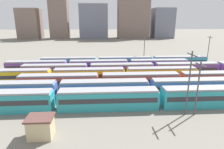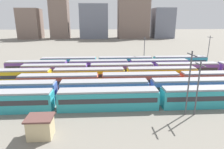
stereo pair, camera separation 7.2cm
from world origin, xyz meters
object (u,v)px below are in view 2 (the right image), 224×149
at_px(train_track_1, 193,87).
at_px(train_track_3, 89,75).
at_px(catenary_pole_0, 198,86).
at_px(signal_hut, 41,127).
at_px(train_track_0, 160,98).
at_px(catenary_pole_2, 189,81).
at_px(train_track_4, 154,69).
at_px(train_track_5, 99,66).
at_px(catenary_pole_1, 144,50).
at_px(train_track_6, 125,62).
at_px(catenary_pole_3, 209,49).

xyz_separation_m(train_track_1, train_track_3, (-22.63, 10.40, -0.00)).
relative_size(catenary_pole_0, signal_hut, 2.60).
height_order(train_track_0, catenary_pole_2, catenary_pole_2).
bearing_deg(train_track_4, catenary_pole_0, -88.72).
xyz_separation_m(train_track_0, train_track_5, (-11.41, 26.00, -0.00)).
distance_m(train_track_3, catenary_pole_0, 26.92).
height_order(train_track_4, catenary_pole_1, catenary_pole_1).
bearing_deg(train_track_1, catenary_pole_1, 98.50).
distance_m(train_track_4, train_track_5, 16.90).
distance_m(train_track_5, catenary_pole_2, 32.99).
height_order(train_track_1, signal_hut, train_track_1).
height_order(train_track_6, signal_hut, train_track_6).
height_order(train_track_0, catenary_pole_1, catenary_pole_1).
relative_size(train_track_3, catenary_pole_2, 5.08).
bearing_deg(train_track_6, catenary_pole_0, -77.40).
distance_m(train_track_1, catenary_pole_1, 29.49).
bearing_deg(signal_hut, train_track_4, 50.76).
bearing_deg(signal_hut, train_track_1, 25.78).
bearing_deg(train_track_1, catenary_pole_3, 56.83).
height_order(train_track_0, train_track_1, same).
bearing_deg(catenary_pole_2, signal_hut, -167.00).
xyz_separation_m(train_track_3, train_track_6, (11.29, 15.60, 0.00)).
bearing_deg(train_track_4, train_track_3, -164.25).
relative_size(train_track_5, catenary_pole_3, 5.37).
height_order(train_track_6, catenary_pole_0, catenary_pole_0).
bearing_deg(train_track_4, signal_hut, -129.24).
height_order(train_track_0, signal_hut, train_track_0).
bearing_deg(catenary_pole_1, train_track_6, -157.31).
distance_m(train_track_6, catenary_pole_2, 35.04).
bearing_deg(train_track_1, train_track_0, -149.60).
bearing_deg(catenary_pole_2, train_track_4, 87.60).
xyz_separation_m(train_track_3, catenary_pole_0, (18.98, -18.81, 3.31)).
xyz_separation_m(train_track_1, train_track_6, (-11.34, 26.00, -0.00)).
bearing_deg(train_track_5, signal_hut, -102.62).
distance_m(train_track_0, train_track_3, 20.81).
bearing_deg(train_track_4, catenary_pole_2, -92.40).
bearing_deg(train_track_5, train_track_4, -17.92).
bearing_deg(train_track_4, train_track_5, 162.08).
bearing_deg(catenary_pole_1, catenary_pole_2, -91.33).
relative_size(train_track_6, catenary_pole_0, 5.96).
xyz_separation_m(train_track_1, train_track_4, (-4.19, 15.60, 0.00)).
height_order(train_track_6, catenary_pole_1, catenary_pole_1).
bearing_deg(catenary_pole_3, train_track_6, -173.91).
relative_size(catenary_pole_0, catenary_pole_3, 0.90).
xyz_separation_m(train_track_0, signal_hut, (-19.08, -8.30, -0.35)).
distance_m(train_track_1, train_track_5, 29.04).
relative_size(catenary_pole_0, catenary_pole_2, 0.85).
bearing_deg(train_track_3, catenary_pole_1, 45.36).
xyz_separation_m(train_track_6, catenary_pole_3, (30.46, 3.25, 3.84)).
bearing_deg(signal_hut, catenary_pole_1, 60.89).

